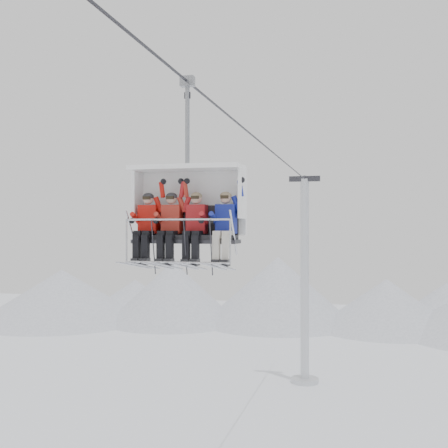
% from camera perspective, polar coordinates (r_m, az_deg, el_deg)
% --- Properties ---
extents(ridgeline, '(72.00, 21.00, 7.00)m').
position_cam_1_polar(ridgeline, '(57.54, 8.61, -7.59)').
color(ridgeline, silver).
rests_on(ridgeline, ground).
extents(lift_tower_right, '(2.00, 1.80, 13.48)m').
position_cam_1_polar(lift_tower_right, '(37.23, 8.20, -7.05)').
color(lift_tower_right, silver).
rests_on(lift_tower_right, ground).
extents(haul_cable, '(0.06, 50.00, 0.06)m').
position_cam_1_polar(haul_cable, '(15.55, 0.00, 11.33)').
color(haul_cable, '#2F2E34').
rests_on(haul_cable, lift_tower_left).
extents(chairlift_carrier, '(2.42, 1.17, 3.98)m').
position_cam_1_polar(chairlift_carrier, '(12.19, -3.57, 2.13)').
color(chairlift_carrier, black).
rests_on(chairlift_carrier, haul_cable).
extents(skier_far_left, '(0.42, 1.69, 1.65)m').
position_cam_1_polar(skier_far_left, '(12.18, -7.84, -0.07)').
color(skier_far_left, red).
rests_on(skier_far_left, chairlift_carrier).
extents(skier_center_left, '(0.42, 1.69, 1.65)m').
position_cam_1_polar(skier_center_left, '(12.00, -5.48, -0.07)').
color(skier_center_left, '#B52D20').
rests_on(skier_center_left, chairlift_carrier).
extents(skier_center_right, '(0.42, 1.69, 1.65)m').
position_cam_1_polar(skier_center_right, '(11.82, -2.93, -0.07)').
color(skier_center_right, red).
rests_on(skier_center_right, chairlift_carrier).
extents(skier_far_right, '(0.42, 1.69, 1.65)m').
position_cam_1_polar(skier_far_right, '(11.65, 0.08, -0.07)').
color(skier_far_right, navy).
rests_on(skier_far_right, chairlift_carrier).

